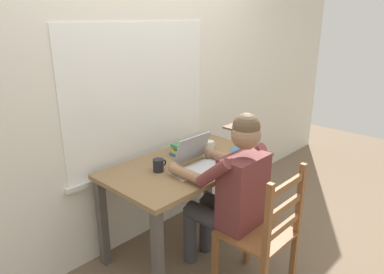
% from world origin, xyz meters
% --- Properties ---
extents(ground_plane, '(8.00, 8.00, 0.00)m').
position_xyz_m(ground_plane, '(0.00, 0.00, 0.00)').
color(ground_plane, brown).
extents(back_wall, '(6.00, 0.08, 2.60)m').
position_xyz_m(back_wall, '(-0.00, 0.44, 1.30)').
color(back_wall, silver).
rests_on(back_wall, ground).
extents(desk, '(1.29, 0.71, 0.74)m').
position_xyz_m(desk, '(0.00, 0.00, 0.63)').
color(desk, olive).
rests_on(desk, ground).
extents(seated_person, '(0.50, 0.60, 1.24)m').
position_xyz_m(seated_person, '(-0.03, -0.43, 0.68)').
color(seated_person, brown).
rests_on(seated_person, ground).
extents(wooden_chair, '(0.42, 0.42, 0.93)m').
position_xyz_m(wooden_chair, '(-0.03, -0.71, 0.45)').
color(wooden_chair, brown).
rests_on(wooden_chair, ground).
extents(laptop, '(0.33, 0.30, 0.23)m').
position_xyz_m(laptop, '(0.01, -0.12, 0.79)').
color(laptop, '#ADAFB2').
rests_on(laptop, desk).
extents(computer_mouse, '(0.06, 0.10, 0.03)m').
position_xyz_m(computer_mouse, '(0.27, -0.16, 0.76)').
color(computer_mouse, '#ADAFB2').
rests_on(computer_mouse, desk).
extents(coffee_mug_white, '(0.12, 0.08, 0.09)m').
position_xyz_m(coffee_mug_white, '(0.29, 0.04, 0.79)').
color(coffee_mug_white, silver).
rests_on(coffee_mug_white, desk).
extents(coffee_mug_dark, '(0.12, 0.08, 0.09)m').
position_xyz_m(coffee_mug_dark, '(-0.26, 0.04, 0.79)').
color(coffee_mug_dark, black).
rests_on(coffee_mug_dark, desk).
extents(book_stack_main, '(0.21, 0.17, 0.09)m').
position_xyz_m(book_stack_main, '(0.11, 0.14, 0.79)').
color(book_stack_main, '#2D5B9E').
rests_on(book_stack_main, desk).
extents(paper_pile_near_laptop, '(0.23, 0.20, 0.00)m').
position_xyz_m(paper_pile_near_laptop, '(-0.15, -0.14, 0.74)').
color(paper_pile_near_laptop, white).
rests_on(paper_pile_near_laptop, desk).
extents(landscape_photo_print, '(0.14, 0.10, 0.00)m').
position_xyz_m(landscape_photo_print, '(0.49, -0.10, 0.74)').
color(landscape_photo_print, teal).
rests_on(landscape_photo_print, desk).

